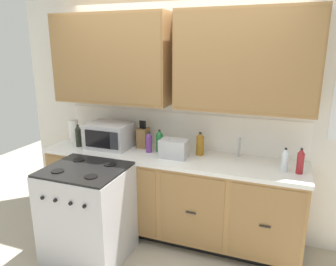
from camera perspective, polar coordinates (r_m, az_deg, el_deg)
ground_plane at (r=3.55m, az=-1.66°, el=-20.01°), size 8.00×8.00×0.00m
wall_unit at (r=3.38m, az=1.41°, el=9.03°), size 3.96×0.40×2.58m
counter_run at (r=3.54m, az=0.17°, el=-11.00°), size 2.79×0.64×0.94m
stove_range at (r=3.31m, az=-14.18°, el=-13.71°), size 0.76×0.68×0.95m
microwave at (r=3.64m, az=-10.48°, el=-0.41°), size 0.48×0.37×0.28m
toaster at (r=3.27m, az=1.06°, el=-2.80°), size 0.28×0.18×0.19m
knife_block at (r=3.61m, az=-4.46°, el=-0.77°), size 0.11×0.14×0.31m
sink_faucet at (r=3.37m, az=12.65°, el=-2.55°), size 0.02×0.02×0.20m
paper_towel_roll at (r=3.99m, az=-16.52°, el=0.43°), size 0.12×0.12×0.26m
bottle_violet at (r=3.43m, az=-3.45°, el=-1.68°), size 0.06×0.06×0.23m
bottle_red at (r=3.09m, az=22.66°, el=-4.70°), size 0.06×0.06×0.24m
bottle_amber at (r=3.36m, az=5.78°, el=-1.95°), size 0.08×0.08×0.25m
bottle_dark at (r=3.76m, az=-15.79°, el=-0.49°), size 0.06×0.06×0.26m
bottle_green at (r=3.44m, az=-1.54°, el=-1.46°), size 0.07×0.07×0.24m
bottle_clear at (r=3.09m, az=20.22°, el=-4.55°), size 0.06×0.06×0.22m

